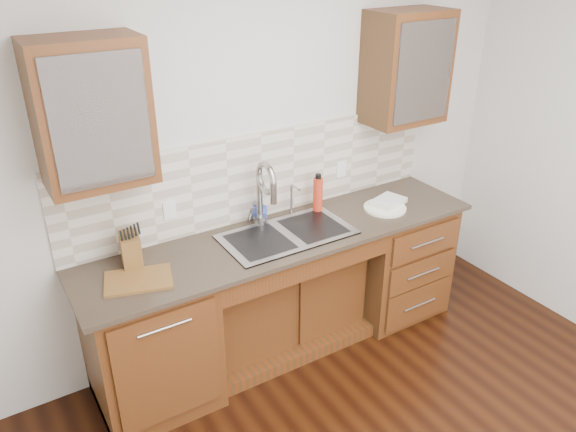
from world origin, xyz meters
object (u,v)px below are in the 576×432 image
cutting_board (138,280)px  plate (385,208)px  water_bottle (318,195)px  knife_block (131,250)px  soap_bottle (260,210)px

cutting_board → plate: bearing=-0.2°
water_bottle → plate: size_ratio=0.83×
plate → knife_block: 1.75m
soap_bottle → cutting_board: size_ratio=0.43×
water_bottle → knife_block: bearing=-179.0°
soap_bottle → cutting_board: (-0.93, -0.30, -0.07)m
plate → cutting_board: same height
knife_block → cutting_board: bearing=-88.4°
knife_block → plate: bearing=3.6°
water_bottle → cutting_board: water_bottle is taller
water_bottle → cutting_board: size_ratio=0.68×
water_bottle → cutting_board: bearing=-170.9°
water_bottle → plate: 0.49m
water_bottle → soap_bottle: bearing=168.2°
cutting_board → water_bottle: bearing=9.1°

